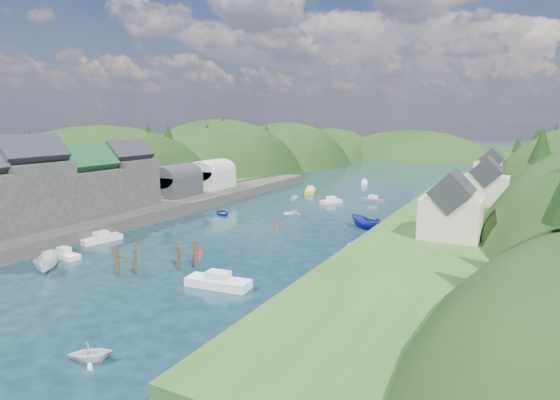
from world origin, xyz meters
The scene contains 15 objects.
ground centered at (0.00, 50.00, 0.00)m, with size 600.00×600.00×0.00m, color black.
hillside_left centered at (-45.00, 75.00, -8.03)m, with size 44.00×245.56×52.00m.
far_hills centered at (1.22, 174.01, -10.80)m, with size 103.00×68.00×44.00m.
hill_trees centered at (-0.20, 66.01, 11.11)m, with size 90.90×148.48×12.92m.
quay_left centered at (-24.00, 20.00, 1.00)m, with size 12.00×110.00×2.00m, color #2D2B28.
terrace_left_grass centered at (-31.00, 20.00, 1.25)m, with size 12.00×110.00×2.50m, color #234719.
quayside_buildings centered at (-26.00, 6.39, 7.09)m, with size 8.00×35.84×12.90m.
boat_sheds centered at (-26.00, 39.00, 5.27)m, with size 7.00×21.00×7.50m.
terrace_right centered at (25.00, 40.00, 1.20)m, with size 16.00×120.00×2.40m, color #234719.
right_bank_cottages centered at (28.00, 48.33, 5.84)m, with size 9.00×59.24×8.41m.
piling_cluster_near centered at (-3.71, -1.56, 1.27)m, with size 3.24×3.02×3.67m.
piling_cluster_far centered at (1.01, 3.11, 1.17)m, with size 3.15×2.95×3.48m.
channel_buoy_near centered at (-1.01, 8.23, 0.48)m, with size 0.70×0.70×1.10m.
channel_buoy_far centered at (0.62, 25.79, 0.48)m, with size 0.70×0.70×1.10m.
moored_boats centered at (-0.62, 22.03, 0.61)m, with size 37.90×100.26×2.18m.
Camera 1 is at (34.70, -37.74, 17.02)m, focal length 30.00 mm.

